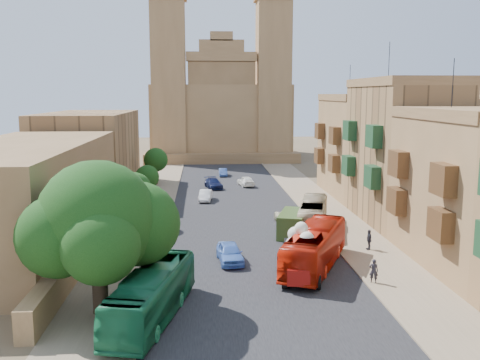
{
  "coord_description": "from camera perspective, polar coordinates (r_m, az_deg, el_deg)",
  "views": [
    {
      "loc": [
        -3.68,
        -25.28,
        12.26
      ],
      "look_at": [
        0.0,
        26.0,
        4.0
      ],
      "focal_mm": 40.0,
      "sensor_mm": 36.0,
      "label": 1
    }
  ],
  "objects": [
    {
      "name": "pedestrian_a",
      "position": [
        36.64,
        14.08,
        -9.38
      ],
      "size": [
        0.68,
        0.57,
        1.6
      ],
      "primitive_type": "imported",
      "rotation": [
        0.0,
        0.0,
        2.78
      ],
      "color": "#25232B",
      "rests_on": "ground"
    },
    {
      "name": "townhouse_b",
      "position": [
        41.77,
        23.98,
        -0.76
      ],
      "size": [
        9.0,
        14.0,
        14.9
      ],
      "color": "olive",
      "rests_on": "ground"
    },
    {
      "name": "car_blue_b",
      "position": [
        81.09,
        -1.81,
        0.83
      ],
      "size": [
        1.21,
        3.43,
        1.13
      ],
      "primitive_type": "imported",
      "rotation": [
        0.0,
        0.0,
        0.0
      ],
      "color": "#35539B",
      "rests_on": "ground"
    },
    {
      "name": "red_truck",
      "position": [
        36.63,
        6.53,
        -7.88
      ],
      "size": [
        3.36,
        6.45,
        3.6
      ],
      "color": "maroon",
      "rests_on": "ground"
    },
    {
      "name": "sidewalk_west",
      "position": [
        56.92,
        -9.89,
        -3.44
      ],
      "size": [
        5.0,
        140.0,
        0.01
      ],
      "primitive_type": "cube",
      "color": "#7E6B52",
      "rests_on": "ground"
    },
    {
      "name": "kerb_east",
      "position": [
        57.61,
        6.69,
        -3.16
      ],
      "size": [
        0.25,
        140.0,
        0.12
      ],
      "primitive_type": "cube",
      "color": "#7E6B52",
      "rests_on": "ground"
    },
    {
      "name": "west_building_low",
      "position": [
        46.29,
        -22.06,
        -1.58
      ],
      "size": [
        10.0,
        28.0,
        8.4
      ],
      "primitive_type": "cube",
      "color": "brown",
      "rests_on": "ground"
    },
    {
      "name": "bus_red_east",
      "position": [
        38.69,
        8.01,
        -7.11
      ],
      "size": [
        6.77,
        10.84,
        3.0
      ],
      "primitive_type": "imported",
      "rotation": [
        0.0,
        0.0,
        2.71
      ],
      "color": "#B71A08",
      "rests_on": "ground"
    },
    {
      "name": "road_surface",
      "position": [
        56.74,
        -0.29,
        -3.35
      ],
      "size": [
        14.0,
        140.0,
        0.01
      ],
      "primitive_type": "cube",
      "color": "black",
      "rests_on": "ground"
    },
    {
      "name": "street_tree_a",
      "position": [
        38.84,
        -13.4,
        -4.37
      ],
      "size": [
        3.27,
        3.27,
        5.02
      ],
      "color": "#35251A",
      "rests_on": "ground"
    },
    {
      "name": "ground",
      "position": [
        28.33,
        3.93,
        -16.54
      ],
      "size": [
        260.0,
        260.0,
        0.0
      ],
      "primitive_type": "plane",
      "color": "brown"
    },
    {
      "name": "car_white_a",
      "position": [
        62.24,
        -3.71,
        -1.66
      ],
      "size": [
        1.68,
        3.91,
        1.25
      ],
      "primitive_type": "imported",
      "rotation": [
        0.0,
        0.0,
        -0.1
      ],
      "color": "white",
      "rests_on": "ground"
    },
    {
      "name": "olive_pickup",
      "position": [
        47.33,
        5.67,
        -4.69
      ],
      "size": [
        3.54,
        5.36,
        2.04
      ],
      "color": "#334C1C",
      "rests_on": "ground"
    },
    {
      "name": "bus_green_north",
      "position": [
        30.32,
        -9.37,
        -11.99
      ],
      "size": [
        4.55,
        10.32,
        2.8
      ],
      "primitive_type": "imported",
      "rotation": [
        0.0,
        0.0,
        -0.23
      ],
      "color": "#15643C",
      "rests_on": "ground"
    },
    {
      "name": "car_dkblue",
      "position": [
        70.48,
        -2.85,
        -0.37
      ],
      "size": [
        2.62,
        4.72,
        1.29
      ],
      "primitive_type": "imported",
      "rotation": [
        0.0,
        0.0,
        0.19
      ],
      "color": "#0F173F",
      "rests_on": "ground"
    },
    {
      "name": "bus_cream_east",
      "position": [
        49.84,
        7.8,
        -3.62
      ],
      "size": [
        4.61,
        9.83,
        2.67
      ],
      "primitive_type": "imported",
      "rotation": [
        0.0,
        0.0,
        2.88
      ],
      "color": "tan",
      "rests_on": "ground"
    },
    {
      "name": "townhouse_d",
      "position": [
        67.48,
        12.85,
        3.71
      ],
      "size": [
        9.0,
        14.0,
        15.9
      ],
      "color": "olive",
      "rests_on": "ground"
    },
    {
      "name": "church",
      "position": [
        103.99,
        -2.09,
        7.61
      ],
      "size": [
        28.0,
        22.5,
        36.3
      ],
      "color": "olive",
      "rests_on": "ground"
    },
    {
      "name": "west_wall",
      "position": [
        47.51,
        -14.74,
        -5.01
      ],
      "size": [
        1.0,
        40.0,
        1.8
      ],
      "primitive_type": "cube",
      "color": "olive",
      "rests_on": "ground"
    },
    {
      "name": "townhouse_c",
      "position": [
        54.24,
        17.17,
        3.06
      ],
      "size": [
        9.0,
        14.0,
        17.4
      ],
      "color": "olive",
      "rests_on": "ground"
    },
    {
      "name": "sidewalk_east",
      "position": [
        58.13,
        9.11,
        -3.16
      ],
      "size": [
        5.0,
        140.0,
        0.01
      ],
      "primitive_type": "cube",
      "color": "#7E6B52",
      "rests_on": "ground"
    },
    {
      "name": "street_tree_c",
      "position": [
        62.32,
        -9.88,
        0.29
      ],
      "size": [
        2.77,
        2.77,
        4.25
      ],
      "color": "#35251A",
      "rests_on": "ground"
    },
    {
      "name": "car_cream",
      "position": [
        51.57,
        5.07,
        -3.95
      ],
      "size": [
        2.16,
        4.54,
        1.25
      ],
      "primitive_type": "imported",
      "rotation": [
        0.0,
        0.0,
        3.16
      ],
      "color": "#F3EDC6",
      "rests_on": "ground"
    },
    {
      "name": "street_tree_b",
      "position": [
        50.46,
        -11.24,
        -1.1
      ],
      "size": [
        3.36,
        3.36,
        5.16
      ],
      "color": "#35251A",
      "rests_on": "ground"
    },
    {
      "name": "car_white_b",
      "position": [
        72.16,
        0.62,
        -0.11
      ],
      "size": [
        2.35,
        4.24,
        1.36
      ],
      "primitive_type": "imported",
      "rotation": [
        0.0,
        0.0,
        3.33
      ],
      "color": "white",
      "rests_on": "ground"
    },
    {
      "name": "west_building_mid",
      "position": [
        71.12,
        -15.72,
        2.93
      ],
      "size": [
        10.0,
        22.0,
        10.0
      ],
      "primitive_type": "cube",
      "color": "olive",
      "rests_on": "ground"
    },
    {
      "name": "kerb_west",
      "position": [
        56.71,
        -7.38,
        -3.37
      ],
      "size": [
        0.25,
        140.0,
        0.12
      ],
      "primitive_type": "cube",
      "color": "#7E6B52",
      "rests_on": "ground"
    },
    {
      "name": "ficus_tree",
      "position": [
        30.67,
        -14.83,
        -4.56
      ],
      "size": [
        8.74,
        8.04,
        8.74
      ],
      "color": "#35251A",
      "rests_on": "ground"
    },
    {
      "name": "pedestrian_c",
      "position": [
        44.0,
        13.59,
        -6.2
      ],
      "size": [
        0.4,
        0.96,
        1.64
      ],
      "primitive_type": "imported",
      "rotation": [
        0.0,
        0.0,
        4.71
      ],
      "color": "#34333B",
      "rests_on": "ground"
    },
    {
      "name": "car_blue_a",
      "position": [
        39.71,
        -1.09,
        -7.77
      ],
      "size": [
        2.11,
        4.37,
        1.44
      ],
      "primitive_type": "imported",
      "rotation": [
        0.0,
        0.0,
        0.1
      ],
      "color": "#4C79CE",
      "rests_on": "ground"
    },
    {
      "name": "street_tree_d",
      "position": [
        74.09,
        -8.97,
        2.13
      ],
      "size": [
        3.28,
        3.28,
        5.05
      ],
      "color": "#35251A",
      "rests_on": "ground"
    }
  ]
}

